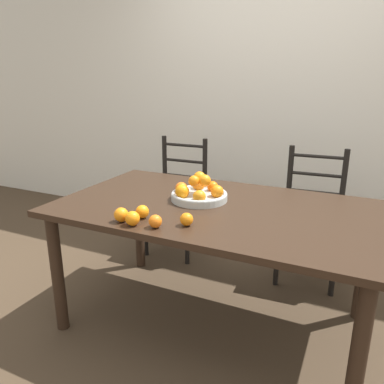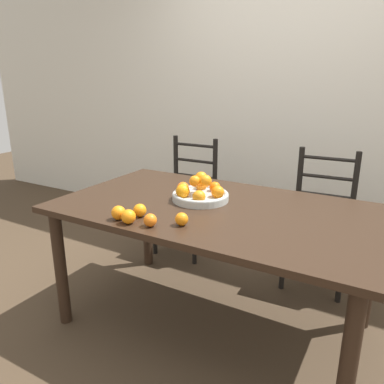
{
  "view_description": "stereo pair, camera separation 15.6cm",
  "coord_description": "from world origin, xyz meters",
  "px_view_note": "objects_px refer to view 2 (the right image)",
  "views": [
    {
      "loc": [
        0.72,
        -1.83,
        1.45
      ],
      "look_at": [
        -0.12,
        -0.05,
        0.83
      ],
      "focal_mm": 35.0,
      "sensor_mm": 36.0,
      "label": 1
    },
    {
      "loc": [
        0.86,
        -1.76,
        1.45
      ],
      "look_at": [
        -0.12,
        -0.05,
        0.83
      ],
      "focal_mm": 35.0,
      "sensor_mm": 36.0,
      "label": 2
    }
  ],
  "objects_px": {
    "orange_loose_2": "(182,219)",
    "chair_right": "(320,220)",
    "orange_loose_3": "(118,213)",
    "fruit_bowl": "(200,193)",
    "chair_left": "(187,196)",
    "orange_loose_0": "(140,210)",
    "orange_loose_4": "(150,220)",
    "orange_loose_1": "(129,217)"
  },
  "relations": [
    {
      "from": "orange_loose_2",
      "to": "orange_loose_1",
      "type": "bearing_deg",
      "value": -155.33
    },
    {
      "from": "orange_loose_0",
      "to": "chair_left",
      "type": "xyz_separation_m",
      "value": [
        -0.41,
        1.16,
        -0.32
      ]
    },
    {
      "from": "orange_loose_2",
      "to": "orange_loose_3",
      "type": "height_order",
      "value": "orange_loose_3"
    },
    {
      "from": "orange_loose_3",
      "to": "chair_right",
      "type": "relative_size",
      "value": 0.07
    },
    {
      "from": "orange_loose_1",
      "to": "orange_loose_4",
      "type": "xyz_separation_m",
      "value": [
        0.11,
        0.02,
        -0.0
      ]
    },
    {
      "from": "fruit_bowl",
      "to": "orange_loose_2",
      "type": "relative_size",
      "value": 5.12
    },
    {
      "from": "orange_loose_3",
      "to": "chair_right",
      "type": "bearing_deg",
      "value": 58.96
    },
    {
      "from": "orange_loose_0",
      "to": "orange_loose_3",
      "type": "bearing_deg",
      "value": -128.18
    },
    {
      "from": "orange_loose_0",
      "to": "chair_left",
      "type": "relative_size",
      "value": 0.07
    },
    {
      "from": "fruit_bowl",
      "to": "orange_loose_1",
      "type": "height_order",
      "value": "fruit_bowl"
    },
    {
      "from": "fruit_bowl",
      "to": "chair_left",
      "type": "relative_size",
      "value": 0.34
    },
    {
      "from": "orange_loose_3",
      "to": "orange_loose_4",
      "type": "xyz_separation_m",
      "value": [
        0.19,
        0.01,
        -0.0
      ]
    },
    {
      "from": "chair_left",
      "to": "orange_loose_0",
      "type": "bearing_deg",
      "value": -72.03
    },
    {
      "from": "fruit_bowl",
      "to": "chair_left",
      "type": "xyz_separation_m",
      "value": [
        -0.55,
        0.78,
        -0.33
      ]
    },
    {
      "from": "orange_loose_1",
      "to": "orange_loose_3",
      "type": "distance_m",
      "value": 0.08
    },
    {
      "from": "orange_loose_1",
      "to": "chair_left",
      "type": "xyz_separation_m",
      "value": [
        -0.42,
        1.27,
        -0.32
      ]
    },
    {
      "from": "orange_loose_1",
      "to": "orange_loose_3",
      "type": "xyz_separation_m",
      "value": [
        -0.08,
        0.02,
        0.0
      ]
    },
    {
      "from": "orange_loose_4",
      "to": "orange_loose_3",
      "type": "bearing_deg",
      "value": -178.49
    },
    {
      "from": "orange_loose_2",
      "to": "chair_right",
      "type": "height_order",
      "value": "chair_right"
    },
    {
      "from": "orange_loose_3",
      "to": "chair_left",
      "type": "bearing_deg",
      "value": 105.16
    },
    {
      "from": "orange_loose_2",
      "to": "chair_left",
      "type": "xyz_separation_m",
      "value": [
        -0.65,
        1.16,
        -0.31
      ]
    },
    {
      "from": "chair_right",
      "to": "orange_loose_4",
      "type": "bearing_deg",
      "value": -117.48
    },
    {
      "from": "orange_loose_2",
      "to": "chair_right",
      "type": "xyz_separation_m",
      "value": [
        0.44,
        1.16,
        -0.31
      ]
    },
    {
      "from": "orange_loose_2",
      "to": "fruit_bowl",
      "type": "bearing_deg",
      "value": 105.7
    },
    {
      "from": "chair_left",
      "to": "orange_loose_2",
      "type": "bearing_deg",
      "value": -61.88
    },
    {
      "from": "chair_left",
      "to": "fruit_bowl",
      "type": "bearing_deg",
      "value": -56.24
    },
    {
      "from": "orange_loose_0",
      "to": "chair_right",
      "type": "bearing_deg",
      "value": 59.53
    },
    {
      "from": "orange_loose_2",
      "to": "orange_loose_4",
      "type": "height_order",
      "value": "same"
    },
    {
      "from": "orange_loose_0",
      "to": "orange_loose_4",
      "type": "bearing_deg",
      "value": -33.15
    },
    {
      "from": "fruit_bowl",
      "to": "chair_right",
      "type": "height_order",
      "value": "chair_right"
    },
    {
      "from": "fruit_bowl",
      "to": "orange_loose_3",
      "type": "distance_m",
      "value": 0.51
    },
    {
      "from": "orange_loose_1",
      "to": "orange_loose_3",
      "type": "bearing_deg",
      "value": 167.33
    },
    {
      "from": "fruit_bowl",
      "to": "orange_loose_0",
      "type": "relative_size",
      "value": 4.82
    },
    {
      "from": "fruit_bowl",
      "to": "orange_loose_4",
      "type": "xyz_separation_m",
      "value": [
        -0.02,
        -0.47,
        -0.01
      ]
    },
    {
      "from": "chair_right",
      "to": "orange_loose_3",
      "type": "bearing_deg",
      "value": -124.26
    },
    {
      "from": "orange_loose_2",
      "to": "orange_loose_4",
      "type": "bearing_deg",
      "value": -145.05
    },
    {
      "from": "orange_loose_0",
      "to": "orange_loose_3",
      "type": "xyz_separation_m",
      "value": [
        -0.07,
        -0.09,
        0.0
      ]
    },
    {
      "from": "fruit_bowl",
      "to": "orange_loose_2",
      "type": "height_order",
      "value": "fruit_bowl"
    },
    {
      "from": "orange_loose_2",
      "to": "orange_loose_3",
      "type": "distance_m",
      "value": 0.33
    },
    {
      "from": "orange_loose_2",
      "to": "orange_loose_3",
      "type": "xyz_separation_m",
      "value": [
        -0.31,
        -0.09,
        0.0
      ]
    },
    {
      "from": "orange_loose_0",
      "to": "orange_loose_3",
      "type": "height_order",
      "value": "orange_loose_3"
    },
    {
      "from": "chair_right",
      "to": "chair_left",
      "type": "bearing_deg",
      "value": 176.78
    }
  ]
}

